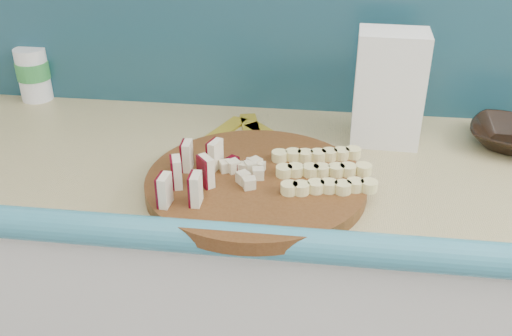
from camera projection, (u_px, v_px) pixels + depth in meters
name	position (u px, v px, depth m)	size (l,w,h in m)	color
kitchen_counter	(343.00, 324.00, 1.42)	(2.20, 0.63, 0.91)	white
backsplash	(365.00, 12.00, 1.33)	(2.20, 0.02, 0.50)	teal
cutting_board	(256.00, 183.00, 1.11)	(0.43, 0.43, 0.03)	#4B2910
apple_wedges	(191.00, 172.00, 1.06)	(0.09, 0.18, 0.06)	#F5E8C4
apple_chunks	(242.00, 173.00, 1.10)	(0.07, 0.07, 0.02)	#F4EFC3
banana_slices	(323.00, 170.00, 1.11)	(0.21, 0.19, 0.02)	#F9EE98
flour_bag	(389.00, 88.00, 1.24)	(0.15, 0.11, 0.25)	white
canister	(33.00, 73.00, 1.49)	(0.08, 0.08, 0.14)	white
banana_peel	(249.00, 133.00, 1.33)	(0.25, 0.20, 0.01)	gold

